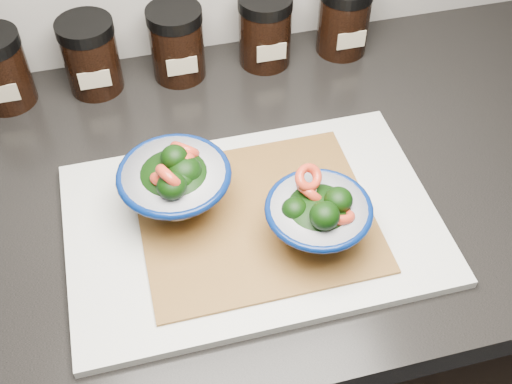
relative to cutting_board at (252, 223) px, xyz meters
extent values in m
cube|color=black|center=(-0.13, 0.08, -0.48)|extent=(3.43, 0.58, 0.86)
cube|color=black|center=(-0.13, 0.08, -0.03)|extent=(3.50, 0.60, 0.04)
cube|color=silver|center=(0.00, 0.00, 0.00)|extent=(0.45, 0.30, 0.01)
cube|color=#A57231|center=(0.01, 0.00, 0.01)|extent=(0.28, 0.24, 0.00)
cylinder|color=white|center=(-0.08, 0.04, 0.01)|extent=(0.05, 0.05, 0.01)
ellipsoid|color=white|center=(-0.08, 0.04, 0.03)|extent=(0.08, 0.08, 0.03)
torus|color=#051950|center=(-0.08, 0.04, 0.07)|extent=(0.14, 0.14, 0.01)
torus|color=#051950|center=(-0.08, 0.04, 0.05)|extent=(0.11, 0.11, 0.00)
ellipsoid|color=black|center=(-0.08, 0.04, 0.06)|extent=(0.10, 0.10, 0.05)
ellipsoid|color=black|center=(-0.07, 0.04, 0.07)|extent=(0.04, 0.04, 0.04)
cylinder|color=#477233|center=(-0.07, 0.04, 0.06)|extent=(0.01, 0.01, 0.03)
ellipsoid|color=black|center=(-0.08, 0.03, 0.07)|extent=(0.04, 0.04, 0.03)
cylinder|color=#477233|center=(-0.08, 0.03, 0.06)|extent=(0.02, 0.02, 0.03)
ellipsoid|color=black|center=(-0.08, 0.05, 0.09)|extent=(0.03, 0.03, 0.03)
cylinder|color=#477233|center=(-0.08, 0.05, 0.07)|extent=(0.01, 0.01, 0.02)
ellipsoid|color=black|center=(-0.09, 0.01, 0.09)|extent=(0.03, 0.03, 0.03)
cylinder|color=#477233|center=(-0.09, 0.01, 0.07)|extent=(0.01, 0.01, 0.02)
torus|color=#E9412C|center=(-0.08, 0.05, 0.08)|extent=(0.06, 0.05, 0.04)
torus|color=#E9412C|center=(-0.07, 0.07, 0.07)|extent=(0.06, 0.05, 0.05)
torus|color=#E9412C|center=(-0.07, 0.05, 0.08)|extent=(0.05, 0.05, 0.04)
torus|color=#E9412C|center=(-0.09, 0.03, 0.07)|extent=(0.05, 0.05, 0.04)
torus|color=#E9412C|center=(-0.09, 0.01, 0.09)|extent=(0.04, 0.05, 0.05)
cylinder|color=#CCBC8E|center=(-0.07, 0.05, 0.08)|extent=(0.02, 0.02, 0.01)
cylinder|color=#CCBC8E|center=(-0.09, 0.02, 0.08)|extent=(0.02, 0.02, 0.01)
cylinder|color=white|center=(0.07, -0.05, 0.01)|extent=(0.04, 0.04, 0.01)
ellipsoid|color=white|center=(0.07, -0.05, 0.03)|extent=(0.07, 0.07, 0.03)
torus|color=#051950|center=(0.07, -0.05, 0.06)|extent=(0.12, 0.12, 0.01)
torus|color=#051950|center=(0.07, -0.05, 0.05)|extent=(0.10, 0.10, 0.00)
ellipsoid|color=black|center=(0.07, -0.05, 0.05)|extent=(0.09, 0.09, 0.04)
ellipsoid|color=black|center=(0.06, -0.07, 0.08)|extent=(0.03, 0.03, 0.03)
cylinder|color=#477233|center=(0.06, -0.07, 0.07)|extent=(0.01, 0.01, 0.02)
ellipsoid|color=black|center=(0.09, -0.05, 0.07)|extent=(0.03, 0.03, 0.03)
cylinder|color=#477233|center=(0.09, -0.05, 0.06)|extent=(0.01, 0.01, 0.02)
ellipsoid|color=black|center=(0.04, -0.04, 0.06)|extent=(0.03, 0.03, 0.03)
cylinder|color=#477233|center=(0.04, -0.04, 0.05)|extent=(0.01, 0.01, 0.02)
torus|color=#E9412C|center=(0.06, -0.02, 0.09)|extent=(0.05, 0.05, 0.03)
torus|color=#E9412C|center=(0.06, -0.03, 0.07)|extent=(0.04, 0.05, 0.05)
torus|color=#E9412C|center=(0.08, -0.07, 0.07)|extent=(0.04, 0.04, 0.03)
cylinder|color=#CCBC8E|center=(0.06, -0.02, 0.07)|extent=(0.02, 0.02, 0.01)
cylinder|color=black|center=(-0.29, 0.32, 0.04)|extent=(0.08, 0.08, 0.09)
cube|color=#C6B793|center=(-0.29, 0.28, 0.04)|extent=(0.04, 0.00, 0.03)
cylinder|color=black|center=(-0.16, 0.32, 0.04)|extent=(0.08, 0.08, 0.09)
cylinder|color=black|center=(-0.16, 0.32, 0.10)|extent=(0.08, 0.08, 0.02)
cube|color=#C6B793|center=(-0.16, 0.28, 0.04)|extent=(0.04, 0.00, 0.03)
cylinder|color=black|center=(-0.04, 0.32, 0.04)|extent=(0.08, 0.08, 0.09)
cylinder|color=black|center=(-0.04, 0.32, 0.10)|extent=(0.08, 0.08, 0.02)
cube|color=#C6B793|center=(-0.04, 0.28, 0.04)|extent=(0.05, 0.00, 0.03)
cylinder|color=black|center=(0.10, 0.32, 0.04)|extent=(0.08, 0.08, 0.09)
cylinder|color=black|center=(0.10, 0.32, 0.10)|extent=(0.08, 0.08, 0.02)
cube|color=#C6B793|center=(0.10, 0.28, 0.04)|extent=(0.04, 0.00, 0.03)
cylinder|color=black|center=(0.23, 0.32, 0.04)|extent=(0.08, 0.08, 0.09)
cube|color=#C6B793|center=(0.23, 0.28, 0.04)|extent=(0.05, 0.00, 0.03)
camera|label=1|loc=(-0.12, -0.48, 0.61)|focal=45.00mm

